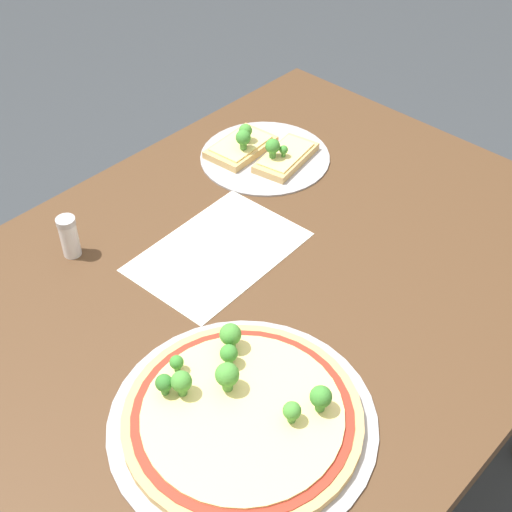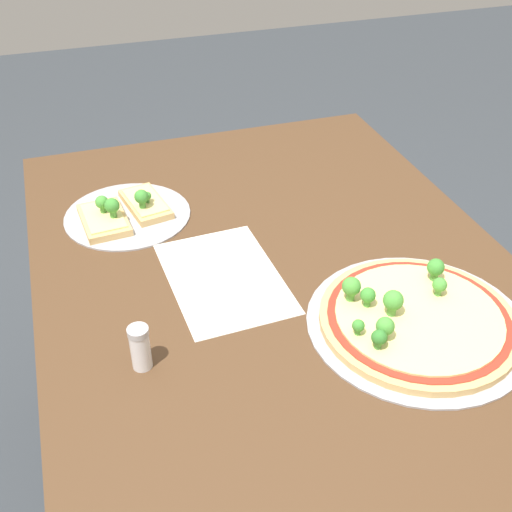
{
  "view_description": "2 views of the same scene",
  "coord_description": "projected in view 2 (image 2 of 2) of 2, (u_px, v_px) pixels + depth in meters",
  "views": [
    {
      "loc": [
        0.61,
        0.61,
        1.65
      ],
      "look_at": [
        -0.08,
        -0.04,
        0.79
      ],
      "focal_mm": 50.0,
      "sensor_mm": 36.0,
      "label": 1
    },
    {
      "loc": [
        0.9,
        -0.35,
        1.54
      ],
      "look_at": [
        -0.08,
        -0.04,
        0.79
      ],
      "focal_mm": 45.0,
      "sensor_mm": 36.0,
      "label": 2
    }
  ],
  "objects": [
    {
      "name": "pizza_tray_whole",
      "position": [
        416.0,
        318.0,
        1.13
      ],
      "size": [
        0.39,
        0.39,
        0.07
      ],
      "color": "#A3A3A8",
      "rests_on": "dining_table"
    },
    {
      "name": "dining_table",
      "position": [
        285.0,
        318.0,
        1.29
      ],
      "size": [
        1.38,
        0.94,
        0.77
      ],
      "color": "#4C331E",
      "rests_on": "ground_plane"
    },
    {
      "name": "paper_menu",
      "position": [
        224.0,
        278.0,
        1.25
      ],
      "size": [
        0.32,
        0.22,
        0.0
      ],
      "primitive_type": "cube",
      "rotation": [
        0.0,
        0.0,
        0.05
      ],
      "color": "silver",
      "rests_on": "dining_table"
    },
    {
      "name": "condiment_shaker",
      "position": [
        140.0,
        347.0,
        1.03
      ],
      "size": [
        0.03,
        0.03,
        0.08
      ],
      "color": "silver",
      "rests_on": "dining_table"
    },
    {
      "name": "pizza_tray_slice",
      "position": [
        125.0,
        212.0,
        1.42
      ],
      "size": [
        0.28,
        0.28,
        0.07
      ],
      "color": "#A3A3A8",
      "rests_on": "dining_table"
    },
    {
      "name": "ground_plane",
      "position": [
        278.0,
        512.0,
        1.69
      ],
      "size": [
        8.0,
        8.0,
        0.0
      ],
      "primitive_type": "plane",
      "color": "#33383D"
    }
  ]
}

